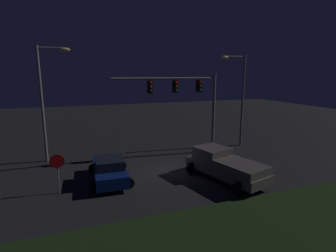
{
  "coord_description": "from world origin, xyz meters",
  "views": [
    {
      "loc": [
        -5.72,
        -16.03,
        6.46
      ],
      "look_at": [
        0.82,
        2.0,
        2.62
      ],
      "focal_mm": 28.06,
      "sensor_mm": 36.0,
      "label": 1
    }
  ],
  "objects_px": {
    "street_lamp_right": "(238,90)",
    "stop_sign": "(57,166)",
    "traffic_signal_gantry": "(187,94)",
    "car_sedan": "(110,169)",
    "pickup_truck": "(224,164)",
    "street_lamp_left": "(47,91)"
  },
  "relations": [
    {
      "from": "street_lamp_right",
      "to": "pickup_truck",
      "type": "bearing_deg",
      "value": -129.44
    },
    {
      "from": "street_lamp_left",
      "to": "stop_sign",
      "type": "relative_size",
      "value": 3.76
    },
    {
      "from": "car_sedan",
      "to": "street_lamp_left",
      "type": "height_order",
      "value": "street_lamp_left"
    },
    {
      "from": "traffic_signal_gantry",
      "to": "street_lamp_right",
      "type": "bearing_deg",
      "value": 9.59
    },
    {
      "from": "traffic_signal_gantry",
      "to": "car_sedan",
      "type": "bearing_deg",
      "value": -153.07
    },
    {
      "from": "street_lamp_right",
      "to": "traffic_signal_gantry",
      "type": "bearing_deg",
      "value": -170.41
    },
    {
      "from": "traffic_signal_gantry",
      "to": "street_lamp_left",
      "type": "bearing_deg",
      "value": 168.68
    },
    {
      "from": "street_lamp_right",
      "to": "stop_sign",
      "type": "xyz_separation_m",
      "value": [
        -14.74,
        -5.01,
        -3.49
      ]
    },
    {
      "from": "stop_sign",
      "to": "traffic_signal_gantry",
      "type": "bearing_deg",
      "value": 23.64
    },
    {
      "from": "traffic_signal_gantry",
      "to": "street_lamp_left",
      "type": "relative_size",
      "value": 0.99
    },
    {
      "from": "traffic_signal_gantry",
      "to": "street_lamp_left",
      "type": "distance_m",
      "value": 10.25
    },
    {
      "from": "traffic_signal_gantry",
      "to": "stop_sign",
      "type": "distance_m",
      "value": 10.76
    },
    {
      "from": "pickup_truck",
      "to": "street_lamp_right",
      "type": "bearing_deg",
      "value": -54.43
    },
    {
      "from": "car_sedan",
      "to": "street_lamp_right",
      "type": "xyz_separation_m",
      "value": [
        11.89,
        4.22,
        4.31
      ]
    },
    {
      "from": "pickup_truck",
      "to": "street_lamp_right",
      "type": "distance_m",
      "value": 9.15
    },
    {
      "from": "traffic_signal_gantry",
      "to": "stop_sign",
      "type": "bearing_deg",
      "value": -156.36
    },
    {
      "from": "pickup_truck",
      "to": "car_sedan",
      "type": "bearing_deg",
      "value": 57.46
    },
    {
      "from": "pickup_truck",
      "to": "street_lamp_left",
      "type": "relative_size",
      "value": 0.68
    },
    {
      "from": "car_sedan",
      "to": "traffic_signal_gantry",
      "type": "bearing_deg",
      "value": -60.67
    },
    {
      "from": "street_lamp_left",
      "to": "car_sedan",
      "type": "bearing_deg",
      "value": -56.61
    },
    {
      "from": "pickup_truck",
      "to": "stop_sign",
      "type": "bearing_deg",
      "value": 67.07
    },
    {
      "from": "car_sedan",
      "to": "traffic_signal_gantry",
      "type": "distance_m",
      "value": 8.42
    }
  ]
}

